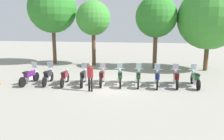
% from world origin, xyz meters
% --- Properties ---
extents(ground_plane, '(80.00, 80.00, 0.00)m').
position_xyz_m(ground_plane, '(0.00, 0.00, 0.00)').
color(ground_plane, gray).
extents(motorcycle_0, '(0.62, 2.19, 1.37)m').
position_xyz_m(motorcycle_0, '(-5.28, -0.66, 0.52)').
color(motorcycle_0, black).
rests_on(motorcycle_0, ground_plane).
extents(motorcycle_1, '(0.65, 2.17, 1.37)m').
position_xyz_m(motorcycle_1, '(-4.11, -0.39, 0.52)').
color(motorcycle_1, black).
rests_on(motorcycle_1, ground_plane).
extents(motorcycle_2, '(0.65, 2.17, 0.99)m').
position_xyz_m(motorcycle_2, '(-2.94, -0.41, 0.50)').
color(motorcycle_2, black).
rests_on(motorcycle_2, ground_plane).
extents(motorcycle_3, '(0.65, 2.17, 1.37)m').
position_xyz_m(motorcycle_3, '(-1.77, -0.17, 0.52)').
color(motorcycle_3, black).
rests_on(motorcycle_3, ground_plane).
extents(motorcycle_4, '(0.62, 2.18, 1.37)m').
position_xyz_m(motorcycle_4, '(-0.59, 0.12, 0.52)').
color(motorcycle_4, black).
rests_on(motorcycle_4, ground_plane).
extents(motorcycle_5, '(0.65, 2.17, 1.37)m').
position_xyz_m(motorcycle_5, '(0.58, 0.19, 0.52)').
color(motorcycle_5, black).
rests_on(motorcycle_5, ground_plane).
extents(motorcycle_6, '(0.62, 2.19, 1.37)m').
position_xyz_m(motorcycle_6, '(1.75, 0.31, 0.52)').
color(motorcycle_6, black).
rests_on(motorcycle_6, ground_plane).
extents(motorcycle_7, '(0.62, 2.19, 1.37)m').
position_xyz_m(motorcycle_7, '(2.93, 0.34, 0.52)').
color(motorcycle_7, black).
rests_on(motorcycle_7, ground_plane).
extents(motorcycle_8, '(0.62, 2.19, 1.37)m').
position_xyz_m(motorcycle_8, '(4.10, 0.55, 0.52)').
color(motorcycle_8, black).
rests_on(motorcycle_8, ground_plane).
extents(motorcycle_9, '(0.62, 2.19, 1.37)m').
position_xyz_m(motorcycle_9, '(5.27, 0.66, 0.52)').
color(motorcycle_9, black).
rests_on(motorcycle_9, ground_plane).
extents(person_0, '(0.41, 0.27, 1.68)m').
position_xyz_m(person_0, '(-0.88, -1.57, 0.98)').
color(person_0, black).
rests_on(person_0, ground_plane).
extents(tree_0, '(4.71, 4.71, 7.81)m').
position_xyz_m(tree_0, '(-7.20, 7.21, 5.44)').
color(tree_0, brown).
rests_on(tree_0, ground_plane).
extents(tree_1, '(3.27, 3.27, 6.16)m').
position_xyz_m(tree_1, '(-3.07, 7.17, 4.49)').
color(tree_1, brown).
rests_on(tree_1, ground_plane).
extents(tree_2, '(3.59, 3.59, 6.37)m').
position_xyz_m(tree_2, '(2.79, 6.28, 4.55)').
color(tree_2, brown).
rests_on(tree_2, ground_plane).
extents(tree_3, '(5.21, 5.21, 7.03)m').
position_xyz_m(tree_3, '(7.11, 6.31, 4.41)').
color(tree_3, brown).
rests_on(tree_3, ground_plane).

